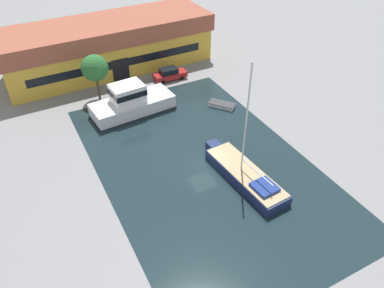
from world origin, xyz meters
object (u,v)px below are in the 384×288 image
warehouse_building (108,45)px  small_dinghy (222,105)px  sailboat_moored (244,174)px  motor_cruiser (131,103)px  quay_tree_near_building (95,68)px  parked_car (170,74)px

warehouse_building → small_dinghy: (8.96, -17.33, -3.26)m
sailboat_moored → motor_cruiser: 17.42m
warehouse_building → sailboat_moored: 30.31m
sailboat_moored → motor_cruiser: bearing=104.0°
warehouse_building → quay_tree_near_building: size_ratio=5.01×
quay_tree_near_building → small_dinghy: (13.15, -9.06, -4.11)m
quay_tree_near_building → small_dinghy: size_ratio=1.74×
motor_cruiser → parked_car: bearing=-58.2°
warehouse_building → sailboat_moored: bearing=-83.9°
motor_cruiser → small_dinghy: 11.32m
warehouse_building → quay_tree_near_building: warehouse_building is taller
small_dinghy → motor_cruiser: bearing=-59.2°
quay_tree_near_building → parked_car: (10.39, 0.63, -3.52)m
quay_tree_near_building → small_dinghy: bearing=-34.6°
quay_tree_near_building → parked_car: size_ratio=1.29×
quay_tree_near_building → motor_cruiser: 6.46m
small_dinghy → quay_tree_near_building: bearing=-73.3°
quay_tree_near_building → parked_car: quay_tree_near_building is taller
sailboat_moored → small_dinghy: size_ratio=3.51×
warehouse_building → quay_tree_near_building: 9.31m
parked_car → sailboat_moored: 22.41m
motor_cruiser → small_dinghy: bearing=-115.0°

